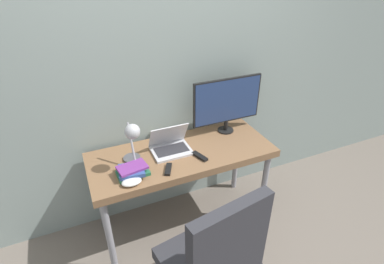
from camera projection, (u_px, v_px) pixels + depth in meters
The scene contains 11 objects.
ground_plane at pixel (197, 245), 2.52m from camera, with size 12.00×12.00×0.00m, color #70665B.
wall_back at pixel (164, 73), 2.38m from camera, with size 8.00×0.05×2.60m.
desk at pixel (182, 160), 2.40m from camera, with size 1.46×0.59×0.77m.
laptop at pixel (170, 145), 2.36m from camera, with size 0.30×0.24×0.22m.
monitor at pixel (227, 102), 2.51m from camera, with size 0.62×0.14×0.49m.
desk_lamp at pixel (132, 137), 2.06m from camera, with size 0.13×0.26×0.37m.
office_chair at pixel (215, 258), 1.75m from camera, with size 0.59×0.57×1.07m.
book_stack at pixel (132, 171), 2.10m from camera, with size 0.23×0.18×0.07m.
tv_remote at pixel (168, 169), 2.15m from camera, with size 0.09×0.14×0.02m.
media_remote at pixel (200, 156), 2.29m from camera, with size 0.08×0.15×0.02m.
game_controller at pixel (132, 182), 2.02m from camera, with size 0.14×0.09×0.04m.
Camera 1 is at (-0.71, -1.53, 2.10)m, focal length 28.00 mm.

